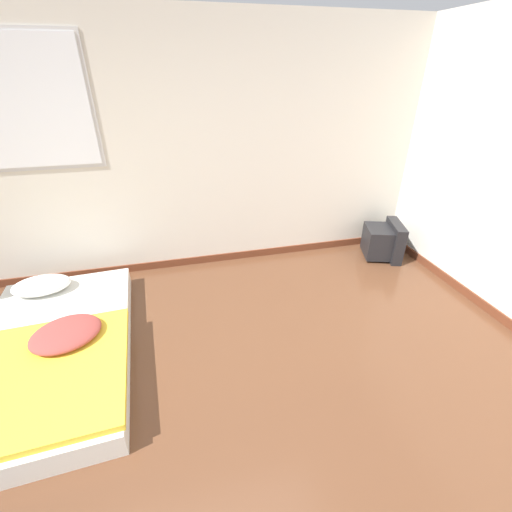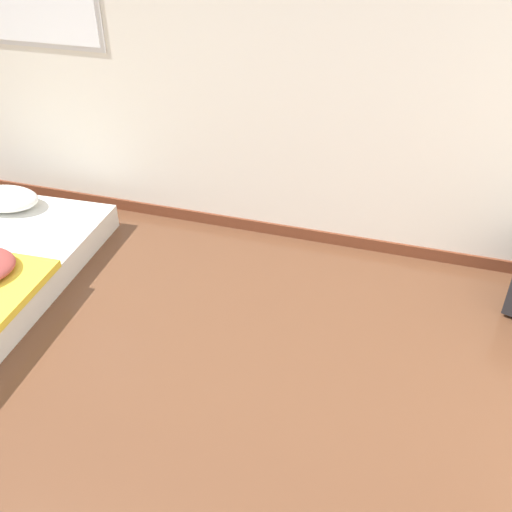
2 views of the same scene
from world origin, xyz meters
name	(u,v)px [view 2 (image 2 of 2)]	position (x,y,z in m)	size (l,w,h in m)	color
wall_back	(182,48)	(-0.02, 2.65, 1.30)	(8.18, 0.08, 2.60)	silver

